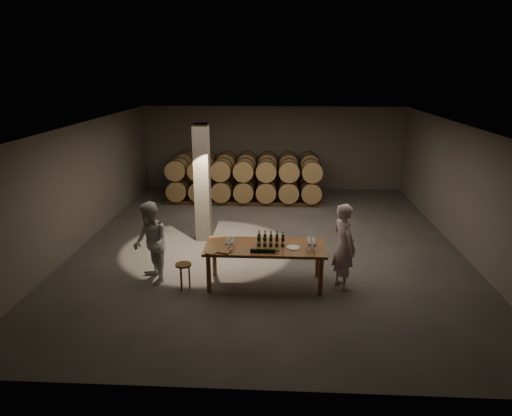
# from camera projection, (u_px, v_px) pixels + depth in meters

# --- Properties ---
(room) EXTENTS (12.00, 12.00, 12.00)m
(room) POSITION_uv_depth(u_px,v_px,m) (202.00, 183.00, 12.31)
(room) COLOR #4A4845
(room) RESTS_ON ground
(tasting_table) EXTENTS (2.60, 1.10, 0.90)m
(tasting_table) POSITION_uv_depth(u_px,v_px,m) (265.00, 250.00, 9.88)
(tasting_table) COLOR brown
(tasting_table) RESTS_ON ground
(barrel_stack_back) EXTENTS (5.48, 0.95, 1.57)m
(barrel_stack_back) POSITION_uv_depth(u_px,v_px,m) (247.00, 172.00, 17.27)
(barrel_stack_back) COLOR #512F1B
(barrel_stack_back) RESTS_ON ground
(barrel_stack_front) EXTENTS (5.48, 0.95, 1.57)m
(barrel_stack_front) POSITION_uv_depth(u_px,v_px,m) (244.00, 180.00, 15.93)
(barrel_stack_front) COLOR #512F1B
(barrel_stack_front) RESTS_ON ground
(bottle_cluster) EXTENTS (0.60, 0.23, 0.30)m
(bottle_cluster) POSITION_uv_depth(u_px,v_px,m) (271.00, 240.00, 9.88)
(bottle_cluster) COLOR black
(bottle_cluster) RESTS_ON tasting_table
(lying_bottles) EXTENTS (0.62, 0.08, 0.08)m
(lying_bottles) POSITION_uv_depth(u_px,v_px,m) (263.00, 251.00, 9.49)
(lying_bottles) COLOR black
(lying_bottles) RESTS_ON tasting_table
(glass_cluster_left) EXTENTS (0.19, 0.41, 0.16)m
(glass_cluster_left) POSITION_uv_depth(u_px,v_px,m) (230.00, 241.00, 9.82)
(glass_cluster_left) COLOR silver
(glass_cluster_left) RESTS_ON tasting_table
(glass_cluster_right) EXTENTS (0.20, 0.42, 0.19)m
(glass_cluster_right) POSITION_uv_depth(u_px,v_px,m) (312.00, 242.00, 9.70)
(glass_cluster_right) COLOR silver
(glass_cluster_right) RESTS_ON tasting_table
(plate) EXTENTS (0.29, 0.29, 0.02)m
(plate) POSITION_uv_depth(u_px,v_px,m) (293.00, 247.00, 9.74)
(plate) COLOR white
(plate) RESTS_ON tasting_table
(notebook_near) EXTENTS (0.28, 0.24, 0.03)m
(notebook_near) POSITION_uv_depth(u_px,v_px,m) (224.00, 252.00, 9.50)
(notebook_near) COLOR olive
(notebook_near) RESTS_ON tasting_table
(notebook_corner) EXTENTS (0.27, 0.30, 0.02)m
(notebook_corner) POSITION_uv_depth(u_px,v_px,m) (212.00, 252.00, 9.49)
(notebook_corner) COLOR olive
(notebook_corner) RESTS_ON tasting_table
(pen) EXTENTS (0.14, 0.05, 0.01)m
(pen) POSITION_uv_depth(u_px,v_px,m) (229.00, 253.00, 9.46)
(pen) COLOR black
(pen) RESTS_ON tasting_table
(stool) EXTENTS (0.35, 0.35, 0.58)m
(stool) POSITION_uv_depth(u_px,v_px,m) (183.00, 268.00, 9.76)
(stool) COLOR #512F1B
(stool) RESTS_ON ground
(person_man) EXTENTS (0.70, 0.82, 1.90)m
(person_man) POSITION_uv_depth(u_px,v_px,m) (344.00, 246.00, 9.70)
(person_man) COLOR silver
(person_man) RESTS_ON ground
(person_woman) EXTENTS (1.06, 1.12, 1.83)m
(person_woman) POSITION_uv_depth(u_px,v_px,m) (151.00, 243.00, 9.97)
(person_woman) COLOR silver
(person_woman) RESTS_ON ground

